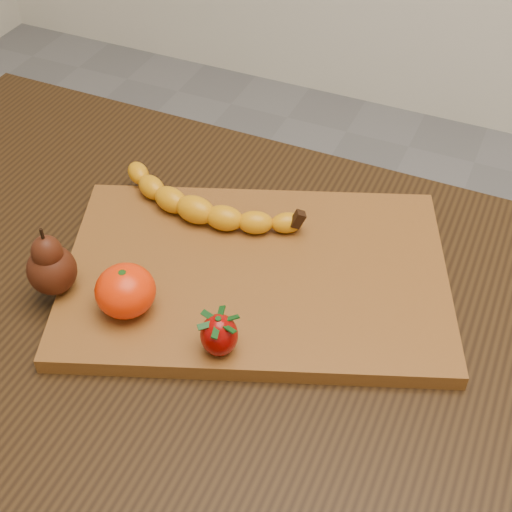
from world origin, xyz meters
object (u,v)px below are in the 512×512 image
at_px(pear, 49,260).
at_px(table, 167,349).
at_px(cutting_board, 256,274).
at_px(mandarin, 125,291).

bearing_deg(pear, table, 26.59).
bearing_deg(table, cutting_board, 36.94).
bearing_deg(table, mandarin, -103.33).
relative_size(pear, mandarin, 1.31).
relative_size(table, mandarin, 14.92).
height_order(table, cutting_board, cutting_board).
xyz_separation_m(table, pear, (-0.10, -0.05, 0.16)).
relative_size(table, cutting_board, 2.22).
xyz_separation_m(table, mandarin, (-0.01, -0.05, 0.15)).
height_order(cutting_board, pear, pear).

